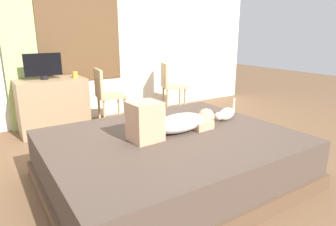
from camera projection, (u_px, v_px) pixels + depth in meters
ground_plane at (180, 175)px, 2.92m from camera, size 16.00×16.00×0.00m
back_wall_with_window at (88, 26)px, 4.52m from camera, size 6.40×0.14×2.90m
bed at (171, 159)px, 2.74m from camera, size 2.22×1.80×0.46m
person_lying at (171, 122)px, 2.69m from camera, size 0.94×0.31×0.34m
cat at (225, 114)px, 3.11m from camera, size 0.35×0.18×0.21m
desk at (53, 105)px, 4.11m from camera, size 0.90×0.56×0.74m
tv_monitor at (43, 66)px, 3.93m from camera, size 0.48×0.10×0.35m
cup at (75, 75)px, 4.12m from camera, size 0.07×0.07×0.09m
chair_by_desk at (106, 93)px, 4.24m from camera, size 0.42×0.42×0.86m
chair_spare at (170, 84)px, 5.01m from camera, size 0.48×0.48×0.86m
curtain_left at (19, 46)px, 3.97m from camera, size 0.44×0.06×2.36m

